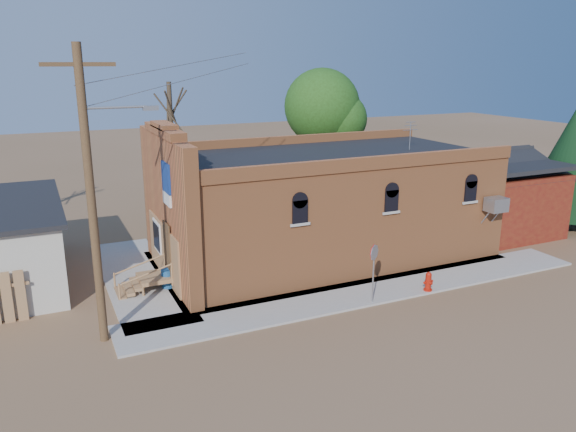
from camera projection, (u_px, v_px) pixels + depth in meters
name	position (u px, v px, depth m)	size (l,w,h in m)	color
ground	(349.00, 308.00, 19.93)	(120.00, 120.00, 0.00)	brown
sidewalk_south	(371.00, 291.00, 21.32)	(19.00, 2.20, 0.08)	#9E9991
sidewalk_west	(138.00, 278.00, 22.64)	(2.60, 10.00, 0.08)	#9E9991
brick_bar	(319.00, 205.00, 24.79)	(16.40, 7.97, 6.30)	#CA723D
red_shed	(489.00, 187.00, 28.78)	(5.40, 6.40, 4.30)	maroon
utility_pole	(92.00, 192.00, 16.44)	(3.12, 0.26, 9.00)	#462A1C
tree_bare_near	(170.00, 113.00, 28.53)	(2.80, 2.80, 7.65)	#483929
tree_leafy	(322.00, 107.00, 32.60)	(4.40, 4.40, 8.15)	#483929
evergreen_tree	(572.00, 158.00, 28.69)	(3.60, 3.60, 6.50)	#483929
fire_hydrant	(428.00, 281.00, 21.21)	(0.43, 0.43, 0.74)	#AA1609
stop_sign	(374.00, 258.00, 19.86)	(0.52, 0.37, 2.18)	#94959A
trash_barrel	(168.00, 278.00, 21.53)	(0.47, 0.47, 0.72)	#1B4F88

